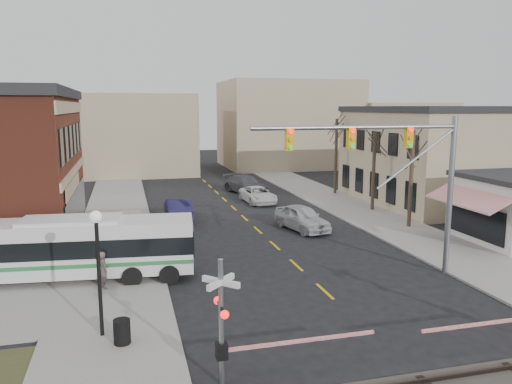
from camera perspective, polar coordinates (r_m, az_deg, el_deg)
ground at (r=22.04m, az=9.89°, el=-12.95°), size 160.00×160.00×0.00m
sidewalk_west at (r=39.34m, az=-15.62°, el=-2.95°), size 5.00×60.00×0.12m
sidewalk_east at (r=43.33m, az=10.37°, el=-1.61°), size 5.00×60.00×0.12m
tan_building at (r=49.34m, az=23.82°, el=4.02°), size 20.30×15.30×8.50m
tree_east_a at (r=36.30m, az=17.30°, el=1.44°), size 0.28×0.28×6.75m
tree_east_b at (r=41.63m, az=13.29°, el=2.31°), size 0.28×0.28×6.30m
tree_east_c at (r=48.82m, az=9.12°, el=4.04°), size 0.28×0.28×7.20m
transit_bus at (r=25.94m, az=-20.25°, el=-5.96°), size 11.84×3.77×2.99m
traffic_signal_mast at (r=24.96m, az=16.22°, el=3.17°), size 10.44×0.30×8.00m
rr_crossing_west at (r=15.67m, az=-2.40°, el=-14.67°), size 5.60×1.36×4.00m
street_lamp at (r=18.84m, az=-17.66°, el=-6.14°), size 0.44×0.44×4.69m
trash_bin at (r=18.98m, az=-15.07°, el=-15.15°), size 0.60×0.60×0.89m
car_a at (r=34.73m, az=5.27°, el=-2.94°), size 3.06×5.37×1.72m
car_b at (r=37.98m, az=-8.90°, el=-1.95°), size 1.80×5.11×1.68m
car_c at (r=44.39m, az=0.22°, el=-0.33°), size 2.64×5.20×1.41m
car_d at (r=49.38m, az=-1.14°, el=0.87°), size 4.15×6.36×1.71m
pedestrian_near at (r=24.35m, az=-17.03°, el=-8.52°), size 0.59×0.74×1.76m
pedestrian_far at (r=26.56m, az=-15.73°, el=-7.17°), size 0.95×0.92×1.55m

